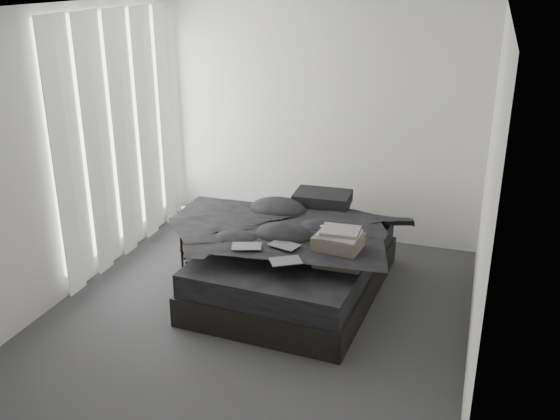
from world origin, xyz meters
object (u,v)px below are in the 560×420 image
(laptop, at_px, (335,224))
(side_stand, at_px, (194,237))
(bed, at_px, (294,278))
(box_lower, at_px, (337,296))

(laptop, bearing_deg, side_stand, -165.91)
(laptop, relative_size, side_stand, 0.52)
(bed, bearing_deg, laptop, 7.50)
(side_stand, bearing_deg, bed, -11.00)
(side_stand, xyz_separation_m, box_lower, (1.61, -0.48, -0.14))
(laptop, bearing_deg, bed, -154.50)
(bed, xyz_separation_m, side_stand, (-1.14, 0.22, 0.17))
(bed, height_order, side_stand, side_stand)
(laptop, height_order, side_stand, laptop)
(laptop, bearing_deg, box_lower, -47.66)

